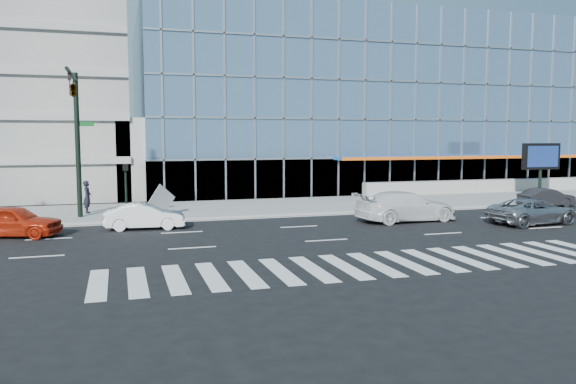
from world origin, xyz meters
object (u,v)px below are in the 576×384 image
at_px(silver_suv, 533,211).
at_px(white_suv, 406,206).
at_px(traffic_signal, 75,108).
at_px(ped_signal_post, 126,182).
at_px(dark_sedan, 546,198).
at_px(marquee_sign, 541,157).
at_px(red_sedan, 12,221).
at_px(tilted_panel, 162,200).
at_px(pedestrian, 87,197).
at_px(white_sedan, 145,216).

relative_size(silver_suv, white_suv, 0.87).
height_order(traffic_signal, ped_signal_post, traffic_signal).
bearing_deg(dark_sedan, marquee_sign, -37.27).
distance_m(white_suv, red_sedan, 19.89).
bearing_deg(traffic_signal, tilted_panel, 6.14).
bearing_deg(tilted_panel, red_sedan, 178.96).
distance_m(pedestrian, tilted_panel, 4.78).
height_order(traffic_signal, marquee_sign, traffic_signal).
xyz_separation_m(pedestrian, tilted_panel, (4.10, -2.45, -0.05)).
bearing_deg(traffic_signal, pedestrian, 83.55).
distance_m(white_sedan, red_sedan, 6.02).
distance_m(traffic_signal, silver_suv, 24.95).
distance_m(white_sedan, pedestrian, 6.69).
xyz_separation_m(ped_signal_post, silver_suv, (20.71, -7.72, -1.45)).
height_order(traffic_signal, red_sedan, traffic_signal).
xyz_separation_m(traffic_signal, pedestrian, (0.33, 2.92, -5.05)).
distance_m(silver_suv, red_sedan, 26.14).
xyz_separation_m(ped_signal_post, red_sedan, (-5.15, -3.92, -1.39)).
relative_size(traffic_signal, ped_signal_post, 2.67).
relative_size(traffic_signal, white_suv, 1.40).
relative_size(silver_suv, red_sedan, 1.13).
xyz_separation_m(white_suv, pedestrian, (-16.88, 7.41, 0.29)).
relative_size(silver_suv, white_sedan, 1.26).
distance_m(traffic_signal, dark_sedan, 29.77).
bearing_deg(red_sedan, marquee_sign, -60.83).
bearing_deg(silver_suv, red_sedan, 75.00).
xyz_separation_m(white_suv, dark_sedan, (12.00, 2.92, -0.20)).
bearing_deg(red_sedan, white_suv, -74.60).
bearing_deg(pedestrian, marquee_sign, -85.33).
height_order(marquee_sign, red_sedan, marquee_sign).
distance_m(marquee_sign, white_suv, 17.80).
bearing_deg(white_suv, traffic_signal, 71.84).
xyz_separation_m(white_sedan, pedestrian, (-3.02, 5.96, 0.46)).
relative_size(dark_sedan, tilted_panel, 2.92).
relative_size(traffic_signal, tilted_panel, 6.15).
bearing_deg(tilted_panel, white_sedan, -137.84).
relative_size(marquee_sign, dark_sedan, 1.06).
relative_size(ped_signal_post, tilted_panel, 2.31).
bearing_deg(tilted_panel, marquee_sign, -24.76).
xyz_separation_m(traffic_signal, marquee_sign, (33.00, 3.42, -3.10)).
distance_m(traffic_signal, marquee_sign, 33.32).
bearing_deg(white_suv, red_sedan, 83.75).
relative_size(marquee_sign, pedestrian, 2.08).
xyz_separation_m(ped_signal_post, marquee_sign, (30.50, 3.05, 0.93)).
bearing_deg(white_suv, ped_signal_post, 68.17).
distance_m(ped_signal_post, tilted_panel, 2.22).
relative_size(red_sedan, tilted_panel, 3.38).
relative_size(traffic_signal, marquee_sign, 2.00).
bearing_deg(ped_signal_post, tilted_panel, 3.03).
xyz_separation_m(red_sedan, pedestrian, (2.98, 6.47, 0.36)).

